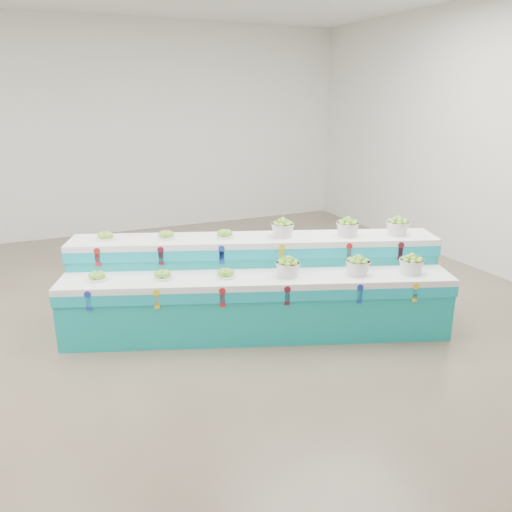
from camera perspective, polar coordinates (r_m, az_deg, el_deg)
name	(u,v)px	position (r m, az deg, el deg)	size (l,w,h in m)	color
ground	(176,337)	(5.81, -9.11, -9.08)	(10.00, 10.00, 0.00)	brown
back_wall	(100,130)	(10.14, -17.38, 13.54)	(10.00, 10.00, 0.00)	silver
display_stand	(256,286)	(5.80, 0.00, -3.39)	(4.32, 1.11, 1.02)	#12A1A0
plate_lower_left	(97,276)	(5.61, -17.68, -2.17)	(0.21, 0.21, 0.10)	white
plate_lower_mid	(163,274)	(5.49, -10.60, -2.07)	(0.21, 0.21, 0.10)	white
plate_lower_right	(226,273)	(5.45, -3.48, -1.93)	(0.21, 0.21, 0.10)	white
basket_lower_left	(288,267)	(5.47, 3.67, -1.25)	(0.27, 0.27, 0.20)	silver
basket_lower_mid	(358,265)	(5.63, 11.54, -1.06)	(0.27, 0.27, 0.20)	silver
basket_lower_right	(411,264)	(5.81, 17.29, -0.90)	(0.27, 0.27, 0.20)	silver
plate_upper_left	(105,236)	(6.02, -16.80, 2.24)	(0.21, 0.21, 0.10)	white
plate_upper_mid	(166,235)	(5.91, -10.20, 2.43)	(0.21, 0.21, 0.10)	white
plate_upper_right	(225,233)	(5.87, -3.59, 2.58)	(0.21, 0.21, 0.10)	white
basket_upper_left	(283,228)	(5.90, 3.06, 3.19)	(0.27, 0.27, 0.20)	silver
basket_upper_mid	(348,227)	(6.04, 10.41, 3.27)	(0.27, 0.27, 0.20)	silver
basket_upper_right	(397,226)	(6.21, 15.83, 3.29)	(0.27, 0.27, 0.20)	silver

